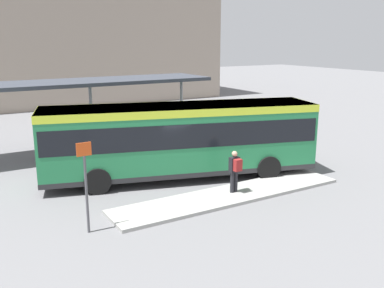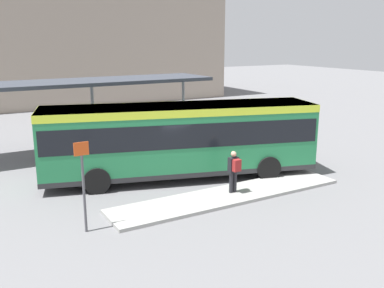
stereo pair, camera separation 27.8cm
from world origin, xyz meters
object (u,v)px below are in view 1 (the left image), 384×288
city_bus (181,136)px  bicycle_yellow (285,127)px  potted_planter_near_shelter (79,153)px  potted_planter_far_side (189,138)px  platform_sign (86,183)px  bicycle_white (274,125)px  pedestrian_waiting (235,169)px

city_bus → bicycle_yellow: size_ratio=7.16×
potted_planter_near_shelter → potted_planter_far_side: size_ratio=0.85×
bicycle_yellow → platform_sign: 16.86m
potted_planter_far_side → bicycle_white: bearing=11.8°
bicycle_yellow → platform_sign: (-14.97, -7.66, 1.21)m
bicycle_white → potted_planter_near_shelter: size_ratio=1.58×
city_bus → platform_sign: bearing=-130.9°
city_bus → pedestrian_waiting: 3.06m
bicycle_yellow → potted_planter_near_shelter: 13.16m
city_bus → potted_planter_near_shelter: city_bus is taller
platform_sign → pedestrian_waiting: bearing=3.1°
city_bus → platform_sign: size_ratio=4.08×
pedestrian_waiting → bicycle_white: 12.23m
city_bus → pedestrian_waiting: (0.68, -2.89, -0.77)m
city_bus → bicycle_white: size_ratio=6.51×
pedestrian_waiting → platform_sign: (-5.66, -0.30, 0.53)m
platform_sign → city_bus: bearing=32.6°
platform_sign → bicycle_yellow: bearing=27.1°
potted_planter_far_side → city_bus: bearing=-124.7°
bicycle_yellow → city_bus: bearing=121.3°
bicycle_white → potted_planter_far_side: potted_planter_far_side is taller
pedestrian_waiting → potted_planter_near_shelter: pedestrian_waiting is taller
city_bus → potted_planter_far_side: (2.62, 3.79, -1.13)m
potted_planter_far_side → platform_sign: platform_sign is taller
bicycle_white → platform_sign: platform_sign is taller
city_bus → pedestrian_waiting: size_ratio=7.21×
potted_planter_far_side → platform_sign: (-7.60, -6.98, 0.89)m
potted_planter_near_shelter → platform_sign: 7.42m
city_bus → bicycle_yellow: bearing=40.6°
bicycle_yellow → platform_sign: platform_sign is taller
potted_planter_near_shelter → potted_planter_far_side: potted_planter_far_side is taller
pedestrian_waiting → potted_planter_near_shelter: size_ratio=1.43×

